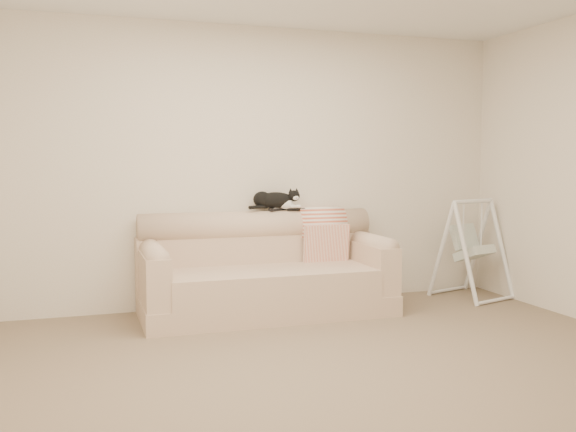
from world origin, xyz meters
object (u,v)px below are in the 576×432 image
(sofa, at_px, (265,274))
(remote_a, at_px, (277,209))
(tuxedo_cat, at_px, (275,200))
(remote_b, at_px, (296,209))
(baby_swing, at_px, (471,248))

(sofa, xyz_separation_m, remote_a, (0.20, 0.25, 0.56))
(tuxedo_cat, bearing_deg, remote_a, -11.78)
(sofa, bearing_deg, remote_b, 31.26)
(tuxedo_cat, distance_m, baby_swing, 2.04)
(sofa, height_order, remote_a, remote_a)
(tuxedo_cat, xyz_separation_m, baby_swing, (1.96, -0.26, -0.50))
(remote_b, bearing_deg, tuxedo_cat, 172.84)
(remote_a, distance_m, remote_b, 0.18)
(tuxedo_cat, height_order, baby_swing, tuxedo_cat)
(remote_b, xyz_separation_m, baby_swing, (1.77, -0.23, -0.42))
(remote_b, distance_m, tuxedo_cat, 0.22)
(sofa, bearing_deg, baby_swing, -0.20)
(sofa, height_order, baby_swing, baby_swing)
(sofa, xyz_separation_m, remote_b, (0.37, 0.23, 0.56))
(remote_b, distance_m, baby_swing, 1.83)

